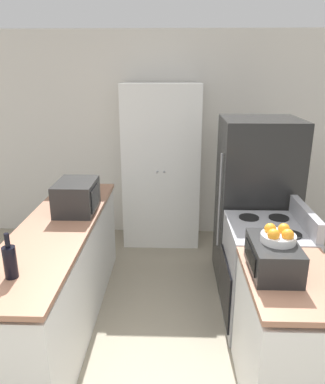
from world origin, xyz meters
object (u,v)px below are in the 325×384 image
Objects in this scene: pantry_cabinet at (161,166)px; fruit_bowl at (278,236)px; microwave at (77,197)px; refrigerator at (255,203)px; wine_bottle at (10,261)px; toaster_oven at (273,257)px; stove at (264,275)px.

fruit_bowl is at bearing -71.23° from pantry_cabinet.
microwave is 1.82m from fruit_bowl.
refrigerator is 7.90× the size of fruit_bowl.
microwave is (-1.70, -0.47, 0.21)m from refrigerator.
toaster_oven is at bearing 4.31° from wine_bottle.
microwave is 2.11× the size of fruit_bowl.
wine_bottle is at bearing -154.53° from stove.
wine_bottle reaches higher than toaster_oven.
stove is 3.66× the size of wine_bottle.
toaster_oven is (-0.15, -0.72, 0.55)m from stove.
toaster_oven is (0.79, -2.38, 0.02)m from pantry_cabinet.
refrigerator reaches higher than wine_bottle.
refrigerator is at bearing 82.32° from toaster_oven.
stove is at bearing -93.62° from refrigerator.
wine_bottle is at bearing -175.50° from fruit_bowl.
stove is 2.47× the size of toaster_oven.
pantry_cabinet is at bearing 71.51° from wine_bottle.
fruit_bowl is at bearing -33.48° from microwave.
wine_bottle is (-1.77, -0.84, 0.56)m from stove.
wine_bottle is (-0.13, -1.13, -0.03)m from microwave.
pantry_cabinet is 1.17× the size of refrigerator.
pantry_cabinet is at bearing 108.77° from fruit_bowl.
refrigerator is at bearing 86.38° from stove.
toaster_oven is at bearing -71.74° from pantry_cabinet.
microwave is at bearing -117.46° from pantry_cabinet.
pantry_cabinet is 1.34m from refrigerator.
fruit_bowl is (0.02, 0.01, 0.14)m from toaster_oven.
pantry_cabinet is 4.57× the size of toaster_oven.
refrigerator is at bearing -42.48° from pantry_cabinet.
microwave is 1.14m from wine_bottle.
pantry_cabinet reaches higher than microwave.
fruit_bowl is at bearing -100.33° from stove.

